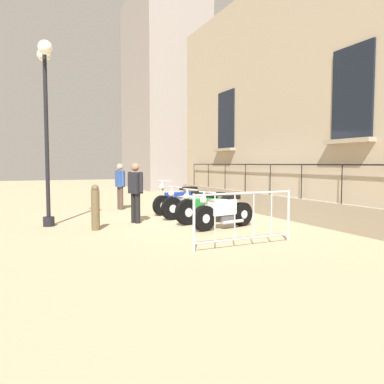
{
  "coord_description": "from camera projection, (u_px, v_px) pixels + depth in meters",
  "views": [
    {
      "loc": [
        4.38,
        10.07,
        1.58
      ],
      "look_at": [
        0.16,
        0.0,
        0.8
      ],
      "focal_mm": 37.05,
      "sensor_mm": 36.0,
      "label": 1
    }
  ],
  "objects": [
    {
      "name": "pedestrian_walking",
      "position": [
        120.0,
        184.0,
        13.62
      ],
      "size": [
        0.29,
        0.52,
        1.58
      ],
      "color": "#47382D",
      "rests_on": "ground_plane"
    },
    {
      "name": "motorcycle_green",
      "position": [
        206.0,
        208.0,
        10.57
      ],
      "size": [
        1.93,
        0.71,
        0.94
      ],
      "color": "black",
      "rests_on": "ground_plane"
    },
    {
      "name": "motorcycle_blue",
      "position": [
        180.0,
        200.0,
        12.49
      ],
      "size": [
        1.97,
        0.85,
        1.07
      ],
      "color": "black",
      "rests_on": "ground_plane"
    },
    {
      "name": "motorcycle_silver",
      "position": [
        192.0,
        204.0,
        11.47
      ],
      "size": [
        2.0,
        0.72,
        0.94
      ],
      "color": "black",
      "rests_on": "ground_plane"
    },
    {
      "name": "motorcycle_white",
      "position": [
        223.0,
        212.0,
        9.65
      ],
      "size": [
        1.84,
        0.75,
        0.93
      ],
      "color": "black",
      "rests_on": "ground_plane"
    },
    {
      "name": "crowd_barrier",
      "position": [
        244.0,
        217.0,
        7.56
      ],
      "size": [
        2.23,
        0.24,
        1.05
      ],
      "color": "#B7B7BF",
      "rests_on": "ground_plane"
    },
    {
      "name": "building_facade",
      "position": [
        283.0,
        98.0,
        11.89
      ],
      "size": [
        0.82,
        13.96,
        7.29
      ],
      "color": "tan",
      "rests_on": "ground_plane"
    },
    {
      "name": "ground_plane",
      "position": [
        197.0,
        220.0,
        11.06
      ],
      "size": [
        60.0,
        60.0,
        0.0
      ],
      "primitive_type": "plane",
      "color": "tan"
    },
    {
      "name": "distant_building",
      "position": [
        163.0,
        92.0,
        25.92
      ],
      "size": [
        3.96,
        7.05,
        12.49
      ],
      "color": "gray",
      "rests_on": "ground_plane"
    },
    {
      "name": "pedestrian_standing",
      "position": [
        135.0,
        190.0,
        10.52
      ],
      "size": [
        0.36,
        0.48,
        1.6
      ],
      "color": "black",
      "rests_on": "ground_plane"
    },
    {
      "name": "bollard",
      "position": [
        95.0,
        207.0,
        9.39
      ],
      "size": [
        0.2,
        0.2,
        1.09
      ],
      "color": "brown",
      "rests_on": "ground_plane"
    },
    {
      "name": "lamppost",
      "position": [
        46.0,
        102.0,
        9.8
      ],
      "size": [
        0.34,
        1.04,
        4.51
      ],
      "color": "black",
      "rests_on": "ground_plane"
    }
  ]
}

